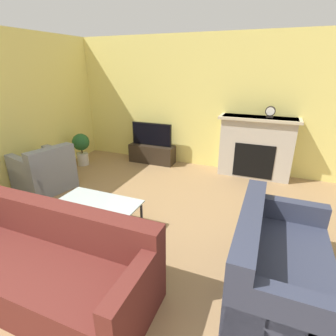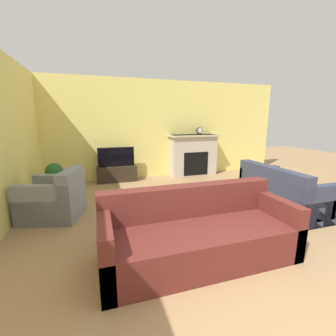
{
  "view_description": "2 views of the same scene",
  "coord_description": "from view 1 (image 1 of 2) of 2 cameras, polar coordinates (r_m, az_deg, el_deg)",
  "views": [
    {
      "loc": [
        1.65,
        -0.33,
        2.11
      ],
      "look_at": [
        0.36,
        2.85,
        0.76
      ],
      "focal_mm": 28.0,
      "sensor_mm": 36.0,
      "label": 1
    },
    {
      "loc": [
        -1.3,
        -1.13,
        1.62
      ],
      "look_at": [
        -0.05,
        2.8,
        0.73
      ],
      "focal_mm": 24.0,
      "sensor_mm": 36.0,
      "label": 2
    }
  ],
  "objects": [
    {
      "name": "wall_back",
      "position": [
        5.75,
        5.37,
        13.86
      ],
      "size": [
        8.28,
        0.06,
        2.7
      ],
      "color": "#EADB72",
      "rests_on": "ground_plane"
    },
    {
      "name": "mantel_clock",
      "position": [
        5.29,
        21.38,
        11.36
      ],
      "size": [
        0.18,
        0.07,
        0.21
      ],
      "color": "#28231E",
      "rests_on": "fireplace"
    },
    {
      "name": "potted_plant",
      "position": [
        6.12,
        -18.34,
        4.49
      ],
      "size": [
        0.37,
        0.37,
        0.71
      ],
      "color": "beige",
      "rests_on": "ground_plane"
    },
    {
      "name": "tv_stand",
      "position": [
        6.04,
        -3.47,
        3.14
      ],
      "size": [
        1.04,
        0.36,
        0.41
      ],
      "color": "#2D2319",
      "rests_on": "ground_plane"
    },
    {
      "name": "couch_loveseat",
      "position": [
        2.92,
        22.57,
        -18.87
      ],
      "size": [
        0.89,
        1.55,
        0.82
      ],
      "rotation": [
        0.0,
        0.0,
        1.57
      ],
      "color": "#33384C",
      "rests_on": "ground_plane"
    },
    {
      "name": "fireplace",
      "position": [
        5.44,
        18.58,
        4.54
      ],
      "size": [
        1.48,
        0.46,
        1.2
      ],
      "color": "#BCB2A3",
      "rests_on": "ground_plane"
    },
    {
      "name": "armchair_by_window",
      "position": [
        5.19,
        -25.28,
        -1.05
      ],
      "size": [
        1.04,
        1.0,
        0.82
      ],
      "rotation": [
        0.0,
        0.0,
        -1.81
      ],
      "color": "gray",
      "rests_on": "ground_plane"
    },
    {
      "name": "tv",
      "position": [
        5.91,
        -3.58,
        7.35
      ],
      "size": [
        0.94,
        0.06,
        0.51
      ],
      "color": "black",
      "rests_on": "tv_stand"
    },
    {
      "name": "coffee_table",
      "position": [
        3.63,
        -14.94,
        -7.73
      ],
      "size": [
        1.11,
        0.56,
        0.42
      ],
      "color": "#333338",
      "rests_on": "ground_plane"
    },
    {
      "name": "couch_sectional",
      "position": [
        2.97,
        -25.42,
        -18.71
      ],
      "size": [
        2.25,
        0.87,
        0.82
      ],
      "color": "#5B231E",
      "rests_on": "ground_plane"
    }
  ]
}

